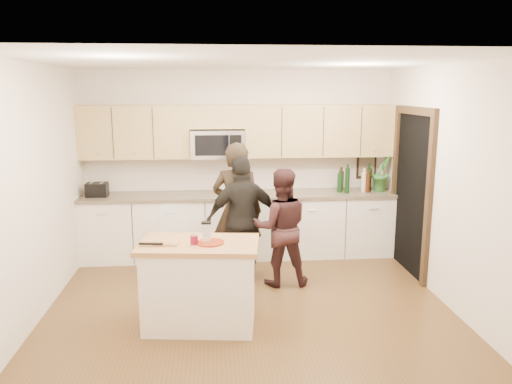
{
  "coord_description": "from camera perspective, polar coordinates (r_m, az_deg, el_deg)",
  "views": [
    {
      "loc": [
        -0.38,
        -5.36,
        2.41
      ],
      "look_at": [
        0.12,
        0.35,
        1.23
      ],
      "focal_mm": 35.0,
      "sensor_mm": 36.0,
      "label": 1
    }
  ],
  "objects": [
    {
      "name": "floor",
      "position": [
        5.89,
        -0.88,
        -12.57
      ],
      "size": [
        4.5,
        4.5,
        0.0
      ],
      "primitive_type": "plane",
      "color": "brown",
      "rests_on": "ground"
    },
    {
      "name": "room_shell",
      "position": [
        5.41,
        -0.94,
        4.38
      ],
      "size": [
        4.52,
        4.02,
        2.71
      ],
      "color": "beige",
      "rests_on": "ground"
    },
    {
      "name": "back_cabinetry",
      "position": [
        7.32,
        -1.84,
        -3.76
      ],
      "size": [
        4.5,
        0.66,
        0.94
      ],
      "color": "white",
      "rests_on": "ground"
    },
    {
      "name": "upper_cabinetry",
      "position": [
        7.23,
        -1.71,
        7.09
      ],
      "size": [
        4.5,
        0.33,
        0.75
      ],
      "color": "tan",
      "rests_on": "ground"
    },
    {
      "name": "microwave",
      "position": [
        7.2,
        -4.43,
        5.5
      ],
      "size": [
        0.76,
        0.41,
        0.4
      ],
      "color": "silver",
      "rests_on": "ground"
    },
    {
      "name": "doorway",
      "position": [
        6.89,
        17.35,
        0.6
      ],
      "size": [
        0.06,
        1.25,
        2.2
      ],
      "color": "black",
      "rests_on": "ground"
    },
    {
      "name": "framed_picture",
      "position": [
        7.78,
        12.5,
        2.98
      ],
      "size": [
        0.3,
        0.03,
        0.38
      ],
      "color": "black",
      "rests_on": "ground"
    },
    {
      "name": "dish_towel",
      "position": [
        7.07,
        -9.49,
        -1.72
      ],
      "size": [
        0.34,
        0.6,
        0.48
      ],
      "color": "white",
      "rests_on": "ground"
    },
    {
      "name": "island",
      "position": [
        5.24,
        -6.45,
        -10.4
      ],
      "size": [
        1.27,
        0.84,
        0.9
      ],
      "rotation": [
        0.0,
        0.0,
        -0.12
      ],
      "color": "white",
      "rests_on": "ground"
    },
    {
      "name": "red_plate",
      "position": [
        5.05,
        -5.26,
        -5.77
      ],
      "size": [
        0.28,
        0.28,
        0.02
      ],
      "primitive_type": "cylinder",
      "color": "maroon",
      "rests_on": "island"
    },
    {
      "name": "box_grater",
      "position": [
        5.0,
        -5.69,
        -4.57
      ],
      "size": [
        0.1,
        0.07,
        0.21
      ],
      "color": "silver",
      "rests_on": "red_plate"
    },
    {
      "name": "drink_glass",
      "position": [
        5.03,
        -7.1,
        -5.44
      ],
      "size": [
        0.08,
        0.08,
        0.09
      ],
      "primitive_type": "cylinder",
      "color": "maroon",
      "rests_on": "island"
    },
    {
      "name": "cutting_board",
      "position": [
        5.08,
        -10.17,
        -5.79
      ],
      "size": [
        0.25,
        0.21,
        0.02
      ],
      "primitive_type": "cube",
      "rotation": [
        0.0,
        0.0,
        -0.12
      ],
      "color": "#AA7A46",
      "rests_on": "island"
    },
    {
      "name": "tongs",
      "position": [
        5.03,
        -11.93,
        -5.81
      ],
      "size": [
        0.24,
        0.06,
        0.02
      ],
      "primitive_type": "cube",
      "rotation": [
        0.0,
        0.0,
        -0.12
      ],
      "color": "black",
      "rests_on": "cutting_board"
    },
    {
      "name": "knife",
      "position": [
        5.03,
        -10.52,
        -5.86
      ],
      "size": [
        0.2,
        0.05,
        0.01
      ],
      "primitive_type": "cube",
      "rotation": [
        0.0,
        0.0,
        -0.12
      ],
      "color": "silver",
      "rests_on": "cutting_board"
    },
    {
      "name": "toaster",
      "position": [
        7.35,
        -17.71,
        0.26
      ],
      "size": [
        0.29,
        0.22,
        0.2
      ],
      "color": "black",
      "rests_on": "back_cabinetry"
    },
    {
      "name": "bottle_cluster",
      "position": [
        7.48,
        11.62,
        1.46
      ],
      "size": [
        0.71,
        0.31,
        0.42
      ],
      "color": "black",
      "rests_on": "back_cabinetry"
    },
    {
      "name": "orchid",
      "position": [
        7.59,
        14.14,
        2.17
      ],
      "size": [
        0.38,
        0.38,
        0.54
      ],
      "primitive_type": "imported",
      "rotation": [
        0.0,
        0.0,
        0.82
      ],
      "color": "#34742E",
      "rests_on": "back_cabinetry"
    },
    {
      "name": "woman_left",
      "position": [
        6.41,
        -2.2,
        -2.17
      ],
      "size": [
        0.74,
        0.6,
        1.77
      ],
      "primitive_type": "imported",
      "rotation": [
        0.0,
        0.0,
        2.84
      ],
      "color": "black",
      "rests_on": "ground"
    },
    {
      "name": "woman_center",
      "position": [
        6.2,
        2.84,
        -4.06
      ],
      "size": [
        0.72,
        0.57,
        1.48
      ],
      "primitive_type": "imported",
      "rotation": [
        0.0,
        0.0,
        3.13
      ],
      "color": "black",
      "rests_on": "ground"
    },
    {
      "name": "woman_right",
      "position": [
        6.25,
        -1.51,
        -3.21
      ],
      "size": [
        1.02,
        0.61,
        1.62
      ],
      "primitive_type": "imported",
      "rotation": [
        0.0,
        0.0,
        3.38
      ],
      "color": "black",
      "rests_on": "ground"
    }
  ]
}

